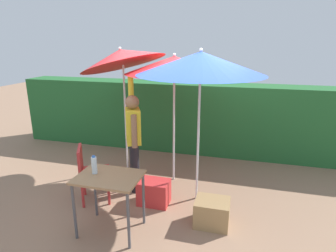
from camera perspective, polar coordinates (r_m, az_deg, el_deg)
ground_plane at (r=4.76m, az=-0.97°, el=-13.81°), size 24.00×24.00×0.00m
hedge_row at (r=6.47m, az=4.41°, el=1.78°), size 8.00×0.70×1.53m
umbrella_rainbow at (r=4.09m, az=6.51°, el=12.31°), size 1.83×1.83×2.32m
umbrella_orange at (r=5.22m, az=-9.24°, el=13.37°), size 1.58×1.55×2.53m
umbrella_yellow at (r=4.73m, az=1.26°, el=12.05°), size 1.62×1.62×2.23m
person_vendor at (r=4.68m, az=-6.90°, el=-1.93°), size 0.35×0.53×1.88m
chair_plastic at (r=4.59m, az=-15.31°, el=-8.51°), size 0.59×0.59×0.89m
cooler_box at (r=4.50m, az=-2.83°, el=-13.04°), size 0.47×0.33×0.38m
crate_cardboard at (r=4.09m, az=8.76°, el=-16.68°), size 0.46×0.38×0.36m
folding_table at (r=3.75m, az=-11.68°, el=-11.11°), size 0.80×0.60×0.79m
bottle_water at (r=3.77m, az=-14.49°, el=-7.53°), size 0.07×0.07×0.24m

